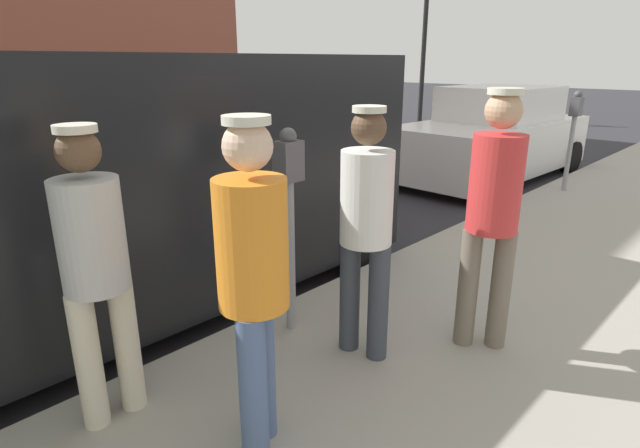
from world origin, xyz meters
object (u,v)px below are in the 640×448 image
Objects in this scene: parking_meter_near at (289,197)px; parking_meter_far at (574,124)px; pedestrian_in_red at (493,206)px; pedestrian_in_gray at (95,262)px; traffic_light_corner at (405,17)px; pedestrian_in_white at (366,220)px; pedestrian_in_orange at (253,274)px; parked_van at (116,181)px; parked_sedan_ahead at (492,138)px.

parking_meter_near is 5.91m from parking_meter_far.
pedestrian_in_gray is (-1.16, -2.16, -0.09)m from pedestrian_in_red.
pedestrian_in_gray is 17.12m from traffic_light_corner.
pedestrian_in_white is 16.18m from traffic_light_corner.
pedestrian_in_red is at bearing -53.11° from traffic_light_corner.
pedestrian_in_orange is at bearing -51.01° from parking_meter_near.
traffic_light_corner reaches higher than parked_van.
traffic_light_corner is at bearing 122.38° from pedestrian_in_orange.
pedestrian_in_white is 0.98× the size of pedestrian_in_orange.
parked_van is at bearing -153.41° from pedestrian_in_red.
pedestrian_in_white is at bearing 67.42° from pedestrian_in_gray.
pedestrian_in_orange is at bearing -10.58° from parked_van.
pedestrian_in_red reaches higher than parking_meter_far.
pedestrian_in_red reaches higher than pedestrian_in_white.
parked_sedan_ahead is at bearing 101.03° from pedestrian_in_gray.
traffic_light_corner is (-9.47, 12.61, 2.33)m from pedestrian_in_red.
pedestrian_in_white reaches higher than pedestrian_in_gray.
pedestrian_in_white is 0.32× the size of parked_van.
parked_sedan_ahead is (-1.55, 7.96, -0.35)m from pedestrian_in_gray.
pedestrian_in_red is 1.79m from pedestrian_in_orange.
parking_meter_far is 1.75m from parked_sedan_ahead.
parking_meter_near is 0.90× the size of pedestrian_in_white.
parked_sedan_ahead is at bearing 108.58° from pedestrian_in_white.
pedestrian_in_orange is 0.33× the size of parked_van.
parking_meter_far is at bearing 76.94° from parked_van.
pedestrian_in_orange is at bearing -57.62° from traffic_light_corner.
parked_sedan_ahead is (-2.72, 5.80, -0.44)m from pedestrian_in_red.
parked_sedan_ahead is at bearing -45.25° from traffic_light_corner.
pedestrian_in_gray is at bearing -90.11° from parking_meter_far.
pedestrian_in_red is 1.03× the size of pedestrian_in_orange.
pedestrian_in_white is 2.21m from parked_van.
parking_meter_far is 0.29× the size of parked_van.
pedestrian_in_white is 0.33× the size of traffic_light_corner.
traffic_light_corner is at bearing 134.75° from parked_sedan_ahead.
parked_van is 15.70m from traffic_light_corner.
parked_van reaches higher than pedestrian_in_white.
parked_sedan_ahead is at bearing 115.09° from pedestrian_in_red.
pedestrian_in_red is at bearing 26.59° from parked_van.
pedestrian_in_orange is (0.19, -1.09, 0.03)m from pedestrian_in_white.
parked_van is at bearing -89.47° from parked_sedan_ahead.
parking_meter_far reaches higher than parked_sedan_ahead.
parking_meter_far is 11.42m from traffic_light_corner.
traffic_light_corner is at bearing 116.06° from parked_van.
pedestrian_in_red is at bearing -64.91° from parked_sedan_ahead.
traffic_light_corner reaches higher than pedestrian_in_white.
traffic_light_corner is at bearing 123.91° from pedestrian_in_white.
pedestrian_in_red is 1.08× the size of pedestrian_in_gray.
parking_meter_near is at bearing 128.99° from pedestrian_in_orange.
pedestrian_in_red is 15.94m from traffic_light_corner.
traffic_light_corner is (-8.32, 7.47, 2.34)m from parking_meter_far.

